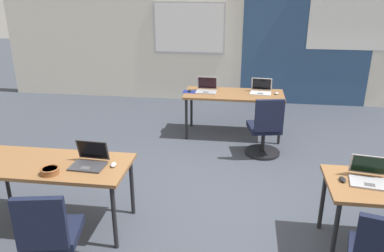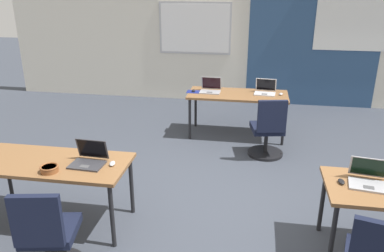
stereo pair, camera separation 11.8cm
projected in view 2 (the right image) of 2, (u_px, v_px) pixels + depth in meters
ground_plane at (225, 206)px, 4.49m from camera, size 24.00×24.00×0.00m
back_wall_assembly at (247, 34)px, 7.84m from camera, size 10.00×0.27×2.80m
desk_near_left at (51, 167)px, 3.97m from camera, size 1.60×0.70×0.72m
desk_far_center at (238, 97)px, 6.28m from camera, size 1.60×0.70×0.72m
laptop_near_left_inner at (89, 159)px, 3.88m from camera, size 0.34×0.30×0.23m
mouse_near_left_inner at (112, 164)px, 3.86m from camera, size 0.07×0.11×0.03m
chair_near_left_inner at (49, 240)px, 3.31m from camera, size 0.52×0.57×0.92m
laptop_far_left at (210, 89)px, 6.35m from camera, size 0.34×0.30×0.23m
mousepad_far_left at (194, 92)px, 6.36m from camera, size 0.22×0.19×0.00m
mouse_far_left at (194, 91)px, 6.35m from camera, size 0.07×0.11×0.03m
laptop_near_right_inner at (368, 179)px, 3.50m from camera, size 0.37×0.35×0.23m
mouse_near_right_inner at (341, 182)px, 3.52m from camera, size 0.06×0.10×0.03m
laptop_far_right at (265, 91)px, 6.25m from camera, size 0.36×0.33×0.23m
mouse_far_right at (281, 94)px, 6.18m from camera, size 0.07×0.11×0.03m
chair_far_right at (268, 133)px, 5.60m from camera, size 0.52×0.57×0.92m
snack_bowl at (49, 168)px, 3.73m from camera, size 0.18×0.18×0.06m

